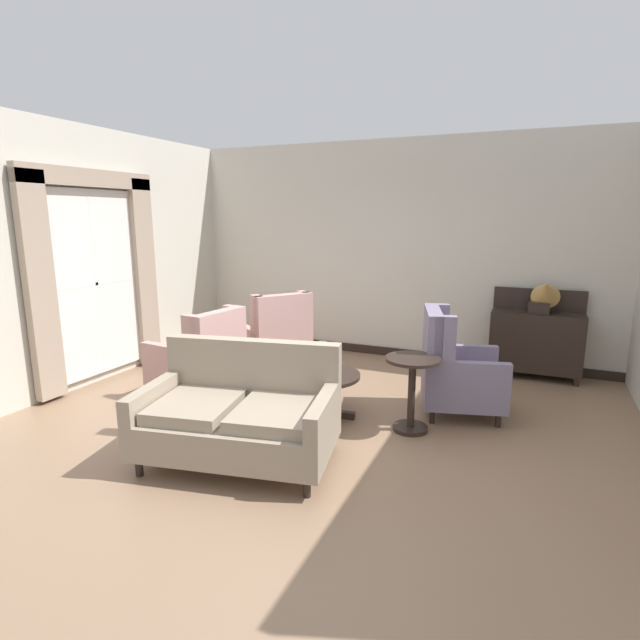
# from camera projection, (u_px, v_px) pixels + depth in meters

# --- Properties ---
(ground) EXTENTS (8.53, 8.53, 0.00)m
(ground) POSITION_uv_depth(u_px,v_px,m) (300.00, 438.00, 4.54)
(ground) COLOR #896B51
(wall_back) EXTENTS (6.22, 0.08, 3.03)m
(wall_back) POSITION_uv_depth(u_px,v_px,m) (393.00, 251.00, 6.96)
(wall_back) COLOR beige
(wall_back) RESTS_ON ground
(wall_left) EXTENTS (0.08, 4.26, 3.03)m
(wall_left) POSITION_uv_depth(u_px,v_px,m) (114.00, 255.00, 6.23)
(wall_left) COLOR beige
(wall_left) RESTS_ON ground
(baseboard_back) EXTENTS (6.06, 0.03, 0.12)m
(baseboard_back) POSITION_uv_depth(u_px,v_px,m) (389.00, 352.00, 7.21)
(baseboard_back) COLOR black
(baseboard_back) RESTS_ON ground
(window_with_curtains) EXTENTS (0.12, 1.86, 2.48)m
(window_with_curtains) POSITION_uv_depth(u_px,v_px,m) (96.00, 271.00, 5.87)
(window_with_curtains) COLOR silver
(coffee_table) EXTENTS (0.80, 0.80, 0.45)m
(coffee_table) POSITION_uv_depth(u_px,v_px,m) (321.00, 382.00, 4.99)
(coffee_table) COLOR black
(coffee_table) RESTS_ON ground
(porcelain_vase) EXTENTS (0.16, 0.16, 0.35)m
(porcelain_vase) POSITION_uv_depth(u_px,v_px,m) (322.00, 362.00, 4.87)
(porcelain_vase) COLOR #4C7A66
(porcelain_vase) RESTS_ON coffee_table
(settee) EXTENTS (1.70, 1.19, 0.95)m
(settee) POSITION_uv_depth(u_px,v_px,m) (240.00, 415.00, 4.07)
(settee) COLOR gray
(settee) RESTS_ON ground
(armchair_foreground_right) EXTENTS (1.17, 1.13, 1.09)m
(armchair_foreground_right) POSITION_uv_depth(u_px,v_px,m) (274.00, 341.00, 6.24)
(armchair_foreground_right) COLOR tan
(armchair_foreground_right) RESTS_ON ground
(armchair_far_left) EXTENTS (0.95, 0.92, 1.09)m
(armchair_far_left) POSITION_uv_depth(u_px,v_px,m) (455.00, 370.00, 5.02)
(armchair_far_left) COLOR slate
(armchair_far_left) RESTS_ON ground
(armchair_near_window) EXTENTS (0.98, 0.83, 1.01)m
(armchair_near_window) POSITION_uv_depth(u_px,v_px,m) (201.00, 360.00, 5.51)
(armchair_near_window) COLOR tan
(armchair_near_window) RESTS_ON ground
(side_table) EXTENTS (0.51, 0.51, 0.72)m
(side_table) POSITION_uv_depth(u_px,v_px,m) (412.00, 387.00, 4.62)
(side_table) COLOR black
(side_table) RESTS_ON ground
(sideboard) EXTENTS (1.08, 0.39, 1.11)m
(sideboard) POSITION_uv_depth(u_px,v_px,m) (536.00, 340.00, 6.15)
(sideboard) COLOR black
(sideboard) RESTS_ON ground
(gramophone) EXTENTS (0.35, 0.45, 0.51)m
(gramophone) POSITION_uv_depth(u_px,v_px,m) (544.00, 294.00, 5.92)
(gramophone) COLOR black
(gramophone) RESTS_ON sideboard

